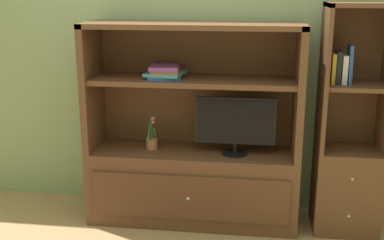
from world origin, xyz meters
TOP-DOWN VIEW (x-y plane):
  - painted_rear_wall at (0.00, 0.75)m, footprint 6.00×0.10m
  - media_console at (0.00, 0.41)m, footprint 1.56×0.49m
  - tv_monitor at (0.31, 0.36)m, footprint 0.58×0.18m
  - potted_plant at (-0.31, 0.39)m, footprint 0.09×0.13m
  - magazine_stack at (-0.20, 0.40)m, footprint 0.28×0.32m
  - bookshelf_tall at (1.13, 0.41)m, footprint 0.46×0.39m
  - upright_book_row at (1.03, 0.40)m, footprint 0.14×0.13m

SIDE VIEW (x-z plane):
  - media_console at x=0.00m, z-range -0.28..1.22m
  - bookshelf_tall at x=1.13m, z-range -0.27..1.37m
  - potted_plant at x=-0.31m, z-range 0.48..0.74m
  - tv_monitor at x=0.31m, z-range 0.58..1.00m
  - magazine_stack at x=-0.20m, z-range 1.10..1.19m
  - upright_book_row at x=1.03m, z-range 1.07..1.34m
  - painted_rear_wall at x=0.00m, z-range 0.00..2.80m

